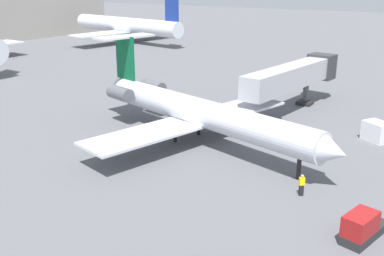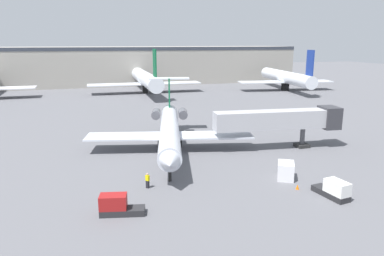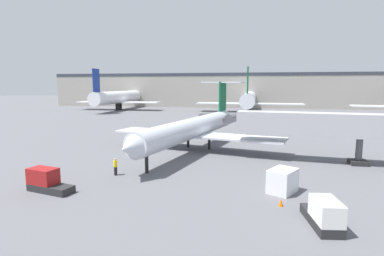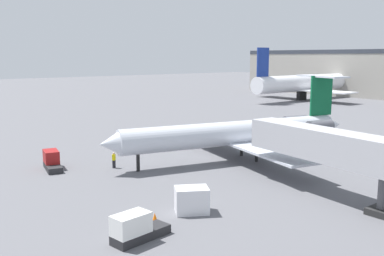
% 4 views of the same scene
% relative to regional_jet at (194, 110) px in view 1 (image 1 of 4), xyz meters
% --- Properties ---
extents(ground_plane, '(400.00, 400.00, 0.10)m').
position_rel_regional_jet_xyz_m(ground_plane, '(-2.41, -0.92, -3.21)').
color(ground_plane, '#5B5B60').
extents(regional_jet, '(24.13, 30.35, 9.31)m').
position_rel_regional_jet_xyz_m(regional_jet, '(0.00, 0.00, 0.00)').
color(regional_jet, silver).
rests_on(regional_jet, ground_plane).
extents(jet_bridge, '(18.89, 4.95, 5.95)m').
position_rel_regional_jet_xyz_m(jet_bridge, '(16.15, -4.09, 1.11)').
color(jet_bridge, '#ADADB2').
rests_on(jet_bridge, ground_plane).
extents(ground_crew_marshaller, '(0.46, 0.47, 1.69)m').
position_rel_regional_jet_xyz_m(ground_crew_marshaller, '(-5.62, -13.13, -2.31)').
color(ground_crew_marshaller, black).
rests_on(ground_crew_marshaller, ground_plane).
extents(baggage_tug_lead, '(4.21, 2.24, 1.90)m').
position_rel_regional_jet_xyz_m(baggage_tug_lead, '(-9.32, -18.37, -2.33)').
color(baggage_tug_lead, '#262628').
rests_on(baggage_tug_lead, ground_plane).
extents(cargo_container_uld, '(2.77, 3.02, 1.93)m').
position_rel_regional_jet_xyz_m(cargo_container_uld, '(9.90, -15.05, -2.20)').
color(cargo_container_uld, silver).
rests_on(cargo_container_uld, ground_plane).
extents(parked_airliner_centre, '(30.79, 36.17, 13.15)m').
position_rel_regional_jet_xyz_m(parked_airliner_centre, '(51.42, 53.70, 1.01)').
color(parked_airliner_centre, silver).
rests_on(parked_airliner_centre, ground_plane).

